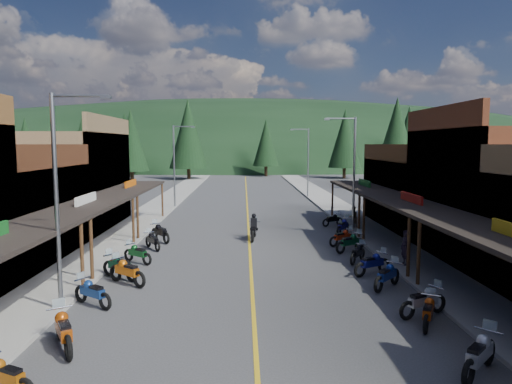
{
  "coord_description": "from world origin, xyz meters",
  "views": [
    {
      "loc": [
        -0.35,
        -22.47,
        6.2
      ],
      "look_at": [
        0.48,
        8.01,
        3.0
      ],
      "focal_mm": 32.0,
      "sensor_mm": 36.0,
      "label": 1
    }
  ],
  "objects": [
    {
      "name": "bike_west_10",
      "position": [
        -5.68,
        6.29,
        0.66
      ],
      "size": [
        1.99,
        2.32,
        1.32
      ],
      "primitive_type": null,
      "rotation": [
        0.0,
        0.0,
        0.64
      ],
      "color": "black",
      "rests_on": "ground"
    },
    {
      "name": "pine_11",
      "position": [
        20.0,
        38.0,
        7.19
      ],
      "size": [
        5.82,
        5.82,
        12.4
      ],
      "color": "black",
      "rests_on": "ground"
    },
    {
      "name": "pine_10",
      "position": [
        -18.0,
        50.0,
        6.78
      ],
      "size": [
        5.38,
        5.38,
        11.6
      ],
      "color": "black",
      "rests_on": "ground"
    },
    {
      "name": "bike_west_9",
      "position": [
        -5.74,
        4.17,
        0.57
      ],
      "size": [
        1.65,
        2.04,
        1.14
      ],
      "primitive_type": null,
      "rotation": [
        0.0,
        0.0,
        0.58
      ],
      "color": "black",
      "rests_on": "ground"
    },
    {
      "name": "shop_east_2",
      "position": [
        13.78,
        1.7,
        3.52
      ],
      "size": [
        10.9,
        9.0,
        8.2
      ],
      "color": "#562B19",
      "rests_on": "ground"
    },
    {
      "name": "sidewalk_west",
      "position": [
        -8.7,
        20.0,
        0.07
      ],
      "size": [
        3.4,
        94.0,
        0.15
      ],
      "primitive_type": "cube",
      "color": "gray",
      "rests_on": "ground"
    },
    {
      "name": "centerline",
      "position": [
        0.0,
        20.0,
        0.01
      ],
      "size": [
        0.15,
        90.0,
        0.01
      ],
      "primitive_type": "cube",
      "color": "gold",
      "rests_on": "ground"
    },
    {
      "name": "streetlight_1",
      "position": [
        -6.95,
        22.0,
        4.46
      ],
      "size": [
        2.16,
        0.18,
        8.0
      ],
      "color": "gray",
      "rests_on": "ground"
    },
    {
      "name": "pine_8",
      "position": [
        -22.0,
        40.0,
        5.98
      ],
      "size": [
        4.48,
        4.48,
        10.0
      ],
      "color": "black",
      "rests_on": "ground"
    },
    {
      "name": "shop_east_3",
      "position": [
        13.75,
        11.3,
        2.53
      ],
      "size": [
        10.9,
        10.2,
        6.2
      ],
      "color": "#4C2D16",
      "rests_on": "ground"
    },
    {
      "name": "bike_west_6",
      "position": [
        -5.52,
        -2.67,
        0.66
      ],
      "size": [
        2.3,
        2.05,
        1.33
      ],
      "primitive_type": null,
      "rotation": [
        0.0,
        0.0,
        0.9
      ],
      "color": "#BB590D",
      "rests_on": "ground"
    },
    {
      "name": "pedestrian_east_a",
      "position": [
        7.76,
        -0.21,
        1.04
      ],
      "size": [
        0.5,
        0.69,
        1.78
      ],
      "primitive_type": "imported",
      "rotation": [
        0.0,
        0.0,
        -1.45
      ],
      "color": "#261C2A",
      "rests_on": "sidewalk_east"
    },
    {
      "name": "shop_west_3",
      "position": [
        -13.78,
        11.3,
        3.52
      ],
      "size": [
        10.9,
        10.2,
        8.2
      ],
      "color": "brown",
      "rests_on": "ground"
    },
    {
      "name": "bike_west_7",
      "position": [
        -6.08,
        -1.78,
        0.65
      ],
      "size": [
        2.28,
        1.97,
        1.3
      ],
      "primitive_type": null,
      "rotation": [
        0.0,
        0.0,
        0.93
      ],
      "color": "#0B3822",
      "rests_on": "ground"
    },
    {
      "name": "pine_9",
      "position": [
        24.0,
        45.0,
        6.38
      ],
      "size": [
        4.93,
        4.93,
        10.8
      ],
      "color": "black",
      "rests_on": "ground"
    },
    {
      "name": "pine_5",
      "position": [
        34.0,
        72.0,
        7.99
      ],
      "size": [
        6.72,
        6.72,
        14.0
      ],
      "color": "black",
      "rests_on": "ground"
    },
    {
      "name": "pine_6",
      "position": [
        46.0,
        64.0,
        6.48
      ],
      "size": [
        5.04,
        5.04,
        11.0
      ],
      "color": "black",
      "rests_on": "ground"
    },
    {
      "name": "pine_0",
      "position": [
        -40.0,
        62.0,
        6.48
      ],
      "size": [
        5.04,
        5.04,
        11.0
      ],
      "color": "black",
      "rests_on": "ground"
    },
    {
      "name": "bike_east_12",
      "position": [
        6.42,
        11.57,
        0.54
      ],
      "size": [
        1.95,
        1.45,
        1.07
      ],
      "primitive_type": null,
      "rotation": [
        0.0,
        0.0,
        -1.07
      ],
      "color": "black",
      "rests_on": "ground"
    },
    {
      "name": "streetlight_0",
      "position": [
        -6.95,
        -6.0,
        4.46
      ],
      "size": [
        2.16,
        0.18,
        8.0
      ],
      "color": "gray",
      "rests_on": "ground"
    },
    {
      "name": "ridge_hill",
      "position": [
        0.0,
        135.0,
        0.0
      ],
      "size": [
        310.0,
        140.0,
        60.0
      ],
      "primitive_type": "ellipsoid",
      "color": "black",
      "rests_on": "ground"
    },
    {
      "name": "bike_east_10",
      "position": [
        5.71,
        4.87,
        0.58
      ],
      "size": [
        2.08,
        1.62,
        1.16
      ],
      "primitive_type": null,
      "rotation": [
        0.0,
        0.0,
        -1.03
      ],
      "color": "red",
      "rests_on": "ground"
    },
    {
      "name": "pine_7",
      "position": [
        -32.0,
        76.0,
        7.24
      ],
      "size": [
        5.88,
        5.88,
        12.5
      ],
      "color": "black",
      "rests_on": "ground"
    },
    {
      "name": "streetlight_3",
      "position": [
        6.95,
        30.0,
        4.46
      ],
      "size": [
        2.16,
        0.18,
        8.0
      ],
      "color": "gray",
      "rests_on": "ground"
    },
    {
      "name": "bike_west_5",
      "position": [
        -6.15,
        -5.36,
        0.6
      ],
      "size": [
        2.12,
        1.82,
        1.21
      ],
      "primitive_type": null,
      "rotation": [
        0.0,
        0.0,
        0.93
      ],
      "color": "navy",
      "rests_on": "ground"
    },
    {
      "name": "pine_2",
      "position": [
        -10.0,
        58.0,
        7.99
      ],
      "size": [
        6.72,
        6.72,
        14.0
      ],
      "color": "black",
      "rests_on": "ground"
    },
    {
      "name": "bike_east_11",
      "position": [
        6.46,
        8.22,
        0.64
      ],
      "size": [
        1.81,
        2.29,
        1.28
      ],
      "primitive_type": null,
      "rotation": [
        0.0,
        0.0,
        -0.55
      ],
      "color": "navy",
      "rests_on": "ground"
    },
    {
      "name": "bike_east_9",
      "position": [
        5.79,
        3.18,
        0.63
      ],
      "size": [
        2.23,
        1.83,
        1.25
      ],
      "primitive_type": null,
      "rotation": [
        0.0,
        0.0,
        -0.98
      ],
      "color": "#0C4022",
      "rests_on": "ground"
    },
    {
      "name": "rider_on_bike",
      "position": [
        0.3,
        6.7,
        0.72
      ],
      "size": [
        1.02,
        2.41,
        1.79
      ],
      "rotation": [
        0.0,
        0.0,
        -0.1
      ],
      "color": "black",
      "rests_on": "ground"
    },
    {
      "name": "bike_east_8",
      "position": [
        5.63,
        0.85,
        0.55
      ],
      "size": [
        1.6,
        1.94,
        1.09
      ],
      "primitive_type": null,
      "rotation": [
        0.0,
        0.0,
        -0.6
      ],
      "color": "black",
      "rests_on": "ground"
    },
    {
      "name": "pedestrian_east_b",
      "position": [
        7.61,
        10.09,
        0.93
      ],
      "size": [
        0.87,
        0.82,
        1.57
      ],
      "primitive_type": "imported",
      "rotation": [
        0.0,
        0.0,
        3.81
      ],
      "color": "brown",
      "rests_on": "sidewalk_east"
    },
    {
      "name": "pine_4",
      "position": [
        18.0,
        60.0,
        7.24
      ],
      "size": [
        5.88,
        5.88,
        12.5
      ],
      "color": "black",
      "rests_on": "ground"
    },
    {
      "name": "bike_east_3",
      "position": [
        5.95,
        -10.97,
        0.65
      ],
      "size": [
        2.15,
        2.14,
        1.3
      ],
      "primitive_type": null,
      "rotation": [
        0.0,
        0.0,
        -0.79
      ],
      "color": "#ADADB2",
      "rests_on": "ground"
    },
    {
      "name": "bike_east_4",
      "position": [
        5.95,
        -7.6,
        0.57
      ],
      "size": [
        1.53,
        2.06,
        1.13
      ],
      "primitive_type": null,
      "rotation": [
        0.0,
        0.0,
        -0.5
      ],
      "color": "#A73D0B",
      "rests_on": "ground"
    },
    {
      "name": "pine_1",
      "position": [
        -24.0,
        70.0,
        7.24
      ],
      "size": [
        5.88,
        5.88,
        12.5
      ],
      "color": "black",
      "rests_on": "ground"
    },
    {
      "name": "pine_3",
      "position": [
        4.0,
        66.0,
        6.48
      ],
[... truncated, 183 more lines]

